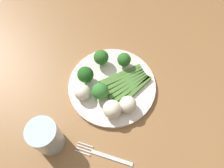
{
  "coord_description": "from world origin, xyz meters",
  "views": [
    {
      "loc": [
        -0.29,
        -0.14,
        1.4
      ],
      "look_at": [
        0.01,
        -0.03,
        0.76
      ],
      "focal_mm": 36.39,
      "sensor_mm": 36.0,
      "label": 1
    }
  ],
  "objects": [
    {
      "name": "broccoli_outer_edge",
      "position": [
        -0.04,
        -0.01,
        0.79
      ],
      "size": [
        0.05,
        0.05,
        0.06
      ],
      "color": "#609E3D",
      "rests_on": "plate"
    },
    {
      "name": "broccoli_front_left",
      "position": [
        0.0,
        0.06,
        0.79
      ],
      "size": [
        0.05,
        0.05,
        0.06
      ],
      "color": "#4C7F2B",
      "rests_on": "plate"
    },
    {
      "name": "cauliflower_mid",
      "position": [
        -0.05,
        0.04,
        0.78
      ],
      "size": [
        0.05,
        0.05,
        0.05
      ],
      "primitive_type": "sphere",
      "color": "silver",
      "rests_on": "plate"
    },
    {
      "name": "ground_plane",
      "position": [
        0.0,
        0.0,
        -0.01
      ],
      "size": [
        6.0,
        6.0,
        0.02
      ],
      "primitive_type": "cube",
      "color": "#B7A88E"
    },
    {
      "name": "cauliflower_back_right",
      "position": [
        -0.07,
        -0.06,
        0.79
      ],
      "size": [
        0.05,
        0.05,
        0.05
      ],
      "primitive_type": "sphere",
      "color": "white",
      "rests_on": "plate"
    },
    {
      "name": "dining_table",
      "position": [
        0.0,
        0.0,
        0.64
      ],
      "size": [
        1.11,
        1.05,
        0.74
      ],
      "color": "olive",
      "rests_on": "ground_plane"
    },
    {
      "name": "broccoli_near_center",
      "position": [
        0.1,
        -0.04,
        0.79
      ],
      "size": [
        0.04,
        0.04,
        0.05
      ],
      "color": "#568E33",
      "rests_on": "plate"
    },
    {
      "name": "plate",
      "position": [
        0.01,
        -0.03,
        0.75
      ],
      "size": [
        0.28,
        0.28,
        0.01
      ],
      "primitive_type": "cylinder",
      "color": "silver",
      "rests_on": "dining_table"
    },
    {
      "name": "cauliflower_edge",
      "position": [
        -0.04,
        -0.1,
        0.78
      ],
      "size": [
        0.05,
        0.05,
        0.05
      ],
      "primitive_type": "sphere",
      "color": "white",
      "rests_on": "plate"
    },
    {
      "name": "fork",
      "position": [
        -0.2,
        -0.08,
        0.75
      ],
      "size": [
        0.03,
        0.17,
        0.0
      ],
      "rotation": [
        0.0,
        0.0,
        1.62
      ],
      "color": "silver",
      "rests_on": "dining_table"
    },
    {
      "name": "water_glass",
      "position": [
        -0.21,
        0.08,
        0.8
      ],
      "size": [
        0.08,
        0.08,
        0.12
      ],
      "primitive_type": "cylinder",
      "color": "silver",
      "rests_on": "dining_table"
    },
    {
      "name": "broccoli_back",
      "position": [
        0.08,
        0.04,
        0.79
      ],
      "size": [
        0.05,
        0.05,
        0.06
      ],
      "color": "#568E33",
      "rests_on": "plate"
    },
    {
      "name": "asparagus_bundle",
      "position": [
        0.03,
        -0.07,
        0.77
      ],
      "size": [
        0.17,
        0.15,
        0.01
      ],
      "rotation": [
        0.0,
        0.0,
        2.49
      ],
      "color": "#47752D",
      "rests_on": "plate"
    }
  ]
}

